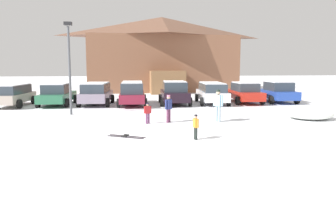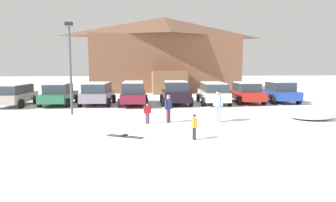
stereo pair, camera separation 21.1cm
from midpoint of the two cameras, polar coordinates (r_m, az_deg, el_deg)
name	(u,v)px [view 2 (the right image)]	position (r m, az deg, el deg)	size (l,w,h in m)	color
ground	(226,152)	(10.37, 11.63, -9.48)	(160.00, 160.00, 0.00)	white
ski_lodge	(164,54)	(35.65, -0.59, 8.99)	(17.53, 9.78, 8.57)	brown
parked_beige_suv	(14,94)	(24.16, -26.99, 1.16)	(2.32, 4.23, 1.58)	#AE9F93
parked_green_coupe	(59,94)	(23.52, -19.81, 1.26)	(2.25, 4.47, 1.62)	#296948
parked_grey_wagon	(98,93)	(22.83, -13.00, 1.52)	(2.43, 4.13, 1.66)	gray
parked_maroon_van	(134,92)	(22.35, -6.32, 1.63)	(2.13, 4.71, 1.74)	maroon
parked_black_sedan	(176,93)	(22.59, 1.74, 1.59)	(2.36, 4.28, 1.76)	black
parked_white_suv	(213,92)	(23.22, 8.87, 1.66)	(2.38, 4.74, 1.63)	silver
parked_red_sedan	(246,92)	(24.29, 14.81, 1.60)	(2.19, 4.65, 1.63)	#B22317
parked_blue_hatchback	(279,92)	(25.42, 20.67, 1.64)	(2.29, 4.08, 1.68)	#2344A2
skier_child_in_red_jacket	(147,112)	(14.97, -3.55, -2.08)	(0.37, 0.22, 1.05)	#6D3561
skier_adult_in_blue_parka	(218,104)	(15.56, 9.88, -0.54)	(0.43, 0.52, 1.67)	#A1B8C8
skier_teen_in_navy_coat	(168,107)	(15.21, 0.46, -1.16)	(0.37, 0.42, 1.41)	#6B3755
skier_child_in_orange_jacket	(194,126)	(11.72, 5.55, -4.69)	(0.20, 0.36, 0.99)	black
pair_of_skis	(125,136)	(12.38, -7.73, -6.67)	(1.57, 0.95, 0.08)	black
lamp_post	(70,63)	(18.57, -17.82, 6.90)	(0.44, 0.24, 5.40)	#515459
plowed_snow_pile	(311,114)	(18.00, 25.87, -2.30)	(2.52, 2.02, 0.54)	white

